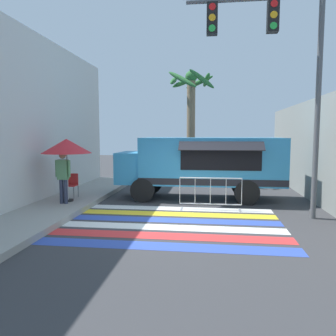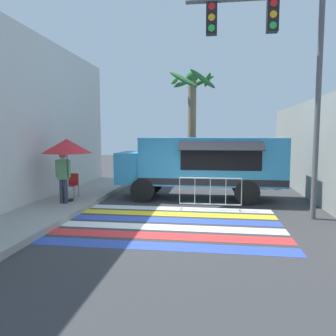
% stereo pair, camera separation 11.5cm
% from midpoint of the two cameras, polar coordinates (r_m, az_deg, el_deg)
% --- Properties ---
extents(ground_plane, '(60.00, 60.00, 0.00)m').
position_cam_midpoint_polar(ground_plane, '(9.74, 0.54, -9.11)').
color(ground_plane, '#38383A').
extents(sidewalk_left, '(4.40, 16.00, 0.18)m').
position_cam_midpoint_polar(sidewalk_left, '(11.52, -25.65, -6.90)').
color(sidewalk_left, '#99968E').
rests_on(sidewalk_left, ground_plane).
extents(building_left_facade, '(0.25, 16.00, 6.05)m').
position_cam_midpoint_polar(building_left_facade, '(11.23, -25.94, 7.87)').
color(building_left_facade, silver).
rests_on(building_left_facade, ground_plane).
extents(concrete_wall_right, '(0.20, 16.00, 3.86)m').
position_cam_midpoint_polar(concrete_wall_right, '(12.93, 25.23, 2.69)').
color(concrete_wall_right, gray).
rests_on(concrete_wall_right, ground_plane).
extents(crosswalk_painted, '(6.40, 4.36, 0.01)m').
position_cam_midpoint_polar(crosswalk_painted, '(9.39, 0.26, -9.64)').
color(crosswalk_painted, '#334FB2').
rests_on(crosswalk_painted, ground_plane).
extents(food_truck, '(6.35, 2.47, 2.39)m').
position_cam_midpoint_polar(food_truck, '(12.79, 5.68, 0.94)').
color(food_truck, '#338CBF').
rests_on(food_truck, ground_plane).
extents(traffic_signal_pole, '(4.03, 0.29, 6.76)m').
position_cam_midpoint_polar(traffic_signal_pole, '(10.52, 18.57, 18.39)').
color(traffic_signal_pole, '#515456').
rests_on(traffic_signal_pole, ground_plane).
extents(patio_umbrella, '(1.71, 1.71, 2.19)m').
position_cam_midpoint_polar(patio_umbrella, '(11.91, -16.95, 3.63)').
color(patio_umbrella, black).
rests_on(patio_umbrella, sidewalk_left).
extents(folding_chair, '(0.42, 0.42, 0.88)m').
position_cam_midpoint_polar(folding_chair, '(12.78, -16.13, -2.52)').
color(folding_chair, '#4C4C51').
rests_on(folding_chair, sidewalk_left).
extents(vendor_person, '(0.53, 0.23, 1.76)m').
position_cam_midpoint_polar(vendor_person, '(11.61, -17.53, -0.99)').
color(vendor_person, '#2D3347').
rests_on(vendor_person, sidewalk_left).
extents(barricade_front, '(2.07, 0.44, 1.09)m').
position_cam_midpoint_polar(barricade_front, '(11.03, 7.65, -4.50)').
color(barricade_front, '#B7BABF').
rests_on(barricade_front, ground_plane).
extents(palm_tree, '(2.44, 2.48, 5.71)m').
position_cam_midpoint_polar(palm_tree, '(16.88, 4.38, 10.29)').
color(palm_tree, '#7A664C').
rests_on(palm_tree, ground_plane).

